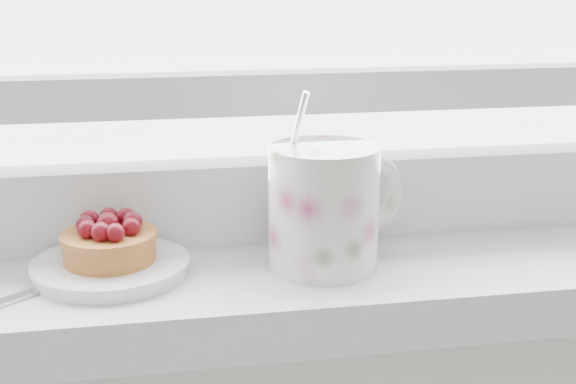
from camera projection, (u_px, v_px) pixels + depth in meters
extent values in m
cube|color=silver|center=(226.00, 287.00, 0.66)|extent=(1.60, 0.20, 0.04)
cube|color=silver|center=(216.00, 200.00, 0.71)|extent=(1.30, 0.05, 0.07)
cube|color=silver|center=(213.00, 93.00, 0.69)|extent=(1.30, 0.04, 0.04)
cylinder|color=silver|center=(111.00, 268.00, 0.63)|extent=(0.12, 0.12, 0.01)
cylinder|color=#925120|center=(109.00, 247.00, 0.63)|extent=(0.07, 0.07, 0.02)
cylinder|color=#925120|center=(109.00, 236.00, 0.62)|extent=(0.08, 0.08, 0.01)
sphere|color=#43080F|center=(108.00, 224.00, 0.62)|extent=(0.02, 0.02, 0.02)
sphere|color=#43080F|center=(132.00, 222.00, 0.63)|extent=(0.02, 0.02, 0.02)
sphere|color=#43080F|center=(126.00, 218.00, 0.64)|extent=(0.02, 0.02, 0.02)
sphere|color=#43080F|center=(109.00, 217.00, 0.64)|extent=(0.02, 0.02, 0.02)
sphere|color=#43080F|center=(89.00, 220.00, 0.63)|extent=(0.02, 0.02, 0.02)
sphere|color=#43080F|center=(85.00, 225.00, 0.62)|extent=(0.01, 0.01, 0.01)
sphere|color=#43080F|center=(87.00, 230.00, 0.61)|extent=(0.01, 0.01, 0.01)
sphere|color=#43080F|center=(101.00, 232.00, 0.61)|extent=(0.02, 0.02, 0.02)
sphere|color=#43080F|center=(115.00, 233.00, 0.60)|extent=(0.01, 0.01, 0.01)
sphere|color=#43080F|center=(131.00, 227.00, 0.62)|extent=(0.01, 0.01, 0.01)
cylinder|color=silver|center=(324.00, 208.00, 0.64)|extent=(0.12, 0.12, 0.10)
cylinder|color=black|center=(324.00, 152.00, 0.63)|extent=(0.08, 0.08, 0.01)
torus|color=silver|center=(370.00, 196.00, 0.66)|extent=(0.07, 0.04, 0.07)
cylinder|color=silver|center=(297.00, 129.00, 0.63)|extent=(0.02, 0.02, 0.06)
cube|color=silver|center=(65.00, 280.00, 0.62)|extent=(0.02, 0.02, 0.00)
cube|color=silver|center=(89.00, 272.00, 0.63)|extent=(0.04, 0.03, 0.00)
cube|color=silver|center=(123.00, 265.00, 0.65)|extent=(0.03, 0.02, 0.00)
cube|color=silver|center=(119.00, 263.00, 0.65)|extent=(0.03, 0.02, 0.00)
cube|color=silver|center=(114.00, 262.00, 0.66)|extent=(0.03, 0.02, 0.00)
cube|color=silver|center=(109.00, 260.00, 0.66)|extent=(0.03, 0.02, 0.00)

